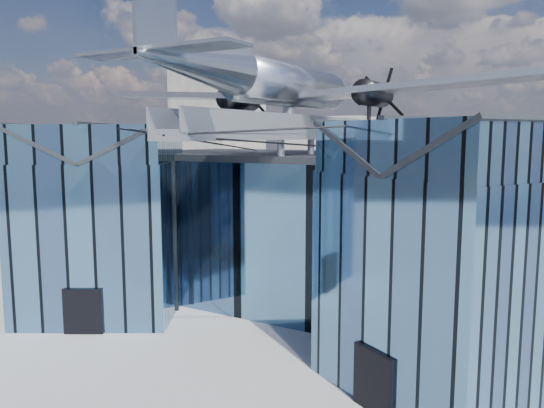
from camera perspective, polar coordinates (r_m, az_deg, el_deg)
The scene contains 3 objects.
ground_plane at distance 30.41m, azimuth -1.95°, elevation -14.01°, with size 120.00×120.00×0.00m, color gray.
museum at distance 33.84m, azimuth 3.25°, elevation -2.07°, with size 32.88×24.50×17.60m.
bg_towers at distance 75.70m, azimuth 19.88°, elevation 6.12°, with size 77.00×24.50×26.00m.
Camera 1 is at (15.07, -23.97, 11.09)m, focal length 35.00 mm.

